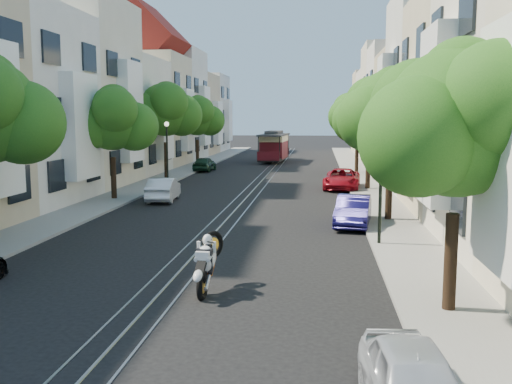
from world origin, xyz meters
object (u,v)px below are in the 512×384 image
(parked_car_w_mid, at_px, (163,189))
(parked_car_e_far, at_px, (342,179))
(tree_w_b, at_px, (113,121))
(lamp_east, at_px, (381,167))
(lamp_west, at_px, (167,143))
(cable_car, at_px, (274,145))
(tree_w_c, at_px, (166,111))
(parked_car_e_mid, at_px, (353,211))
(tree_w_d, at_px, (198,117))
(sportbike_rider, at_px, (206,260))
(tree_e_b, at_px, (393,114))
(tree_e_d, at_px, (359,114))
(tree_e_c, at_px, (370,117))
(parked_car_w_far, at_px, (205,164))
(tree_e_a, at_px, (460,126))

(parked_car_w_mid, bearing_deg, parked_car_e_far, -153.32)
(tree_w_b, distance_m, lamp_east, 16.81)
(lamp_west, xyz_separation_m, cable_car, (5.80, 20.11, -1.12))
(tree_w_c, bearing_deg, parked_car_e_mid, -53.37)
(tree_w_d, relative_size, lamp_east, 1.57)
(tree_w_b, xyz_separation_m, sportbike_rider, (8.36, -15.98, -3.52))
(parked_car_e_mid, distance_m, parked_car_e_far, 12.55)
(lamp_west, bearing_deg, parked_car_e_far, -7.72)
(tree_e_b, bearing_deg, tree_w_b, 160.85)
(tree_e_d, distance_m, cable_car, 13.93)
(tree_e_c, height_order, lamp_east, tree_e_c)
(sportbike_rider, xyz_separation_m, parked_car_w_mid, (-5.62, 16.07, -0.23))
(tree_w_d, distance_m, sportbike_rider, 39.07)
(sportbike_rider, xyz_separation_m, parked_car_e_mid, (4.38, 9.84, -0.23))
(parked_car_w_mid, height_order, parked_car_w_far, parked_car_w_mid)
(lamp_west, relative_size, parked_car_e_far, 0.88)
(tree_w_c, bearing_deg, tree_e_b, -48.01)
(tree_e_d, bearing_deg, lamp_west, -146.50)
(tree_e_d, bearing_deg, parked_car_e_far, -98.91)
(tree_e_a, xyz_separation_m, tree_w_d, (-14.40, 39.00, 0.20))
(tree_e_b, height_order, tree_w_c, tree_w_c)
(tree_w_d, distance_m, cable_car, 9.48)
(lamp_east, bearing_deg, tree_e_b, 79.07)
(tree_w_c, xyz_separation_m, cable_car, (6.64, 17.13, -3.34))
(cable_car, bearing_deg, tree_e_a, -76.45)
(parked_car_e_far, height_order, parked_car_w_mid, parked_car_e_far)
(tree_e_b, height_order, parked_car_e_far, tree_e_b)
(parked_car_e_far, bearing_deg, tree_w_b, -147.70)
(tree_e_d, xyz_separation_m, tree_w_d, (-14.40, 5.00, -0.27))
(tree_e_d, xyz_separation_m, lamp_east, (-0.96, -26.98, -2.02))
(sportbike_rider, bearing_deg, tree_e_a, -7.74)
(cable_car, distance_m, parked_car_w_mid, 28.33)
(tree_e_c, bearing_deg, tree_w_d, 131.99)
(tree_e_b, relative_size, parked_car_e_far, 1.42)
(cable_car, bearing_deg, tree_e_b, -73.02)
(tree_w_c, bearing_deg, lamp_east, -57.35)
(tree_e_c, height_order, tree_w_b, tree_e_c)
(tree_w_c, bearing_deg, parked_car_w_far, 76.53)
(lamp_east, distance_m, parked_car_w_far, 29.96)
(tree_w_b, xyz_separation_m, lamp_west, (0.84, 8.02, -1.55))
(tree_e_d, distance_m, tree_w_b, 22.28)
(tree_e_a, bearing_deg, lamp_west, 118.45)
(lamp_east, bearing_deg, tree_w_b, 143.42)
(tree_e_a, relative_size, tree_e_b, 0.94)
(tree_w_b, xyz_separation_m, parked_car_e_far, (12.74, 6.41, -3.74))
(tree_e_a, height_order, tree_w_b, same)
(tree_e_a, height_order, parked_car_e_mid, tree_e_a)
(tree_e_d, relative_size, lamp_west, 1.65)
(tree_e_c, xyz_separation_m, tree_w_d, (-14.40, 16.00, 0.00))
(tree_w_b, distance_m, tree_w_c, 11.02)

